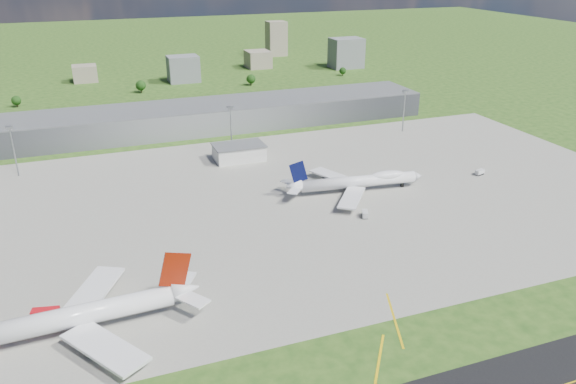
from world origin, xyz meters
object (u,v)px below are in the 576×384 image
object	(u,v)px
airliner_blue_quad	(358,182)
fire_truck	(46,314)
tug_yellow	(176,290)
airliner_red_twin	(76,317)
van_white_near	(365,214)
van_white_far	(480,172)

from	to	relation	value
airliner_blue_quad	fire_truck	distance (m)	145.90
fire_truck	tug_yellow	bearing A→B (deg)	13.08
airliner_red_twin	tug_yellow	world-z (taller)	airliner_red_twin
van_white_near	van_white_far	bearing A→B (deg)	-49.44
fire_truck	tug_yellow	xyz separation A→B (m)	(39.54, 0.68, -0.79)
airliner_blue_quad	fire_truck	bearing A→B (deg)	-150.16
fire_truck	van_white_near	distance (m)	128.02
airliner_red_twin	van_white_near	size ratio (longest dim) A/B	13.32
airliner_red_twin	airliner_blue_quad	bearing A→B (deg)	-154.69
airliner_red_twin	van_white_far	bearing A→B (deg)	-164.23
airliner_red_twin	van_white_far	distance (m)	203.05
tug_yellow	van_white_far	bearing A→B (deg)	-7.66
fire_truck	airliner_red_twin	bearing A→B (deg)	-37.40
airliner_blue_quad	van_white_far	bearing A→B (deg)	4.90
airliner_red_twin	airliner_blue_quad	world-z (taller)	airliner_red_twin
airliner_red_twin	van_white_near	world-z (taller)	airliner_red_twin
fire_truck	van_white_far	bearing A→B (deg)	27.16
van_white_near	airliner_red_twin	bearing A→B (deg)	132.93
airliner_blue_quad	van_white_near	bearing A→B (deg)	-104.09
van_white_far	airliner_blue_quad	bearing A→B (deg)	161.74
van_white_far	tug_yellow	bearing A→B (deg)	-177.88
van_white_near	van_white_far	xyz separation A→B (m)	(77.00, 23.73, -0.03)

